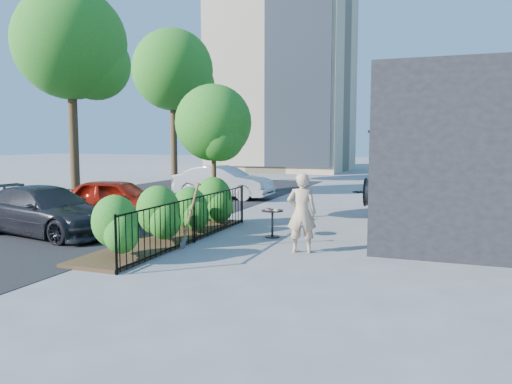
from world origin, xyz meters
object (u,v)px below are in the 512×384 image
at_px(cafe_table, 272,219).
at_px(shovel, 189,220).
at_px(car_darkgrey, 46,211).
at_px(woman, 302,213).
at_px(car_silver, 223,182).
at_px(street_tree_far, 173,75).
at_px(car_red, 117,200).
at_px(patio_tree, 215,127).
at_px(street_tree_near, 71,50).

relative_size(cafe_table, shovel, 0.48).
height_order(shovel, car_darkgrey, shovel).
height_order(woman, shovel, woman).
xyz_separation_m(woman, car_silver, (-5.62, 8.45, -0.19)).
height_order(street_tree_far, car_silver, street_tree_far).
height_order(street_tree_far, car_red, street_tree_far).
xyz_separation_m(cafe_table, shovel, (-1.27, -1.98, 0.20)).
bearing_deg(car_darkgrey, woman, -77.86).
xyz_separation_m(patio_tree, street_tree_near, (-7.70, 3.20, 3.15)).
bearing_deg(woman, cafe_table, -63.98).
distance_m(street_tree_near, cafe_table, 12.27).
height_order(patio_tree, car_silver, patio_tree).
xyz_separation_m(street_tree_near, street_tree_far, (0.00, 8.00, 0.00)).
relative_size(patio_tree, car_red, 1.05).
height_order(shovel, car_red, shovel).
xyz_separation_m(patio_tree, woman, (3.36, -2.85, -1.90)).
bearing_deg(patio_tree, car_silver, 112.01).
bearing_deg(cafe_table, patio_tree, 146.45).
distance_m(patio_tree, street_tree_near, 8.92).
xyz_separation_m(car_silver, car_darkgrey, (-0.98, -8.79, -0.06)).
xyz_separation_m(woman, car_red, (-6.16, 2.03, -0.22)).
bearing_deg(cafe_table, street_tree_near, 154.76).
xyz_separation_m(cafe_table, car_silver, (-4.51, 7.09, 0.20)).
relative_size(car_silver, car_darkgrey, 0.96).
bearing_deg(shovel, car_silver, 109.67).
bearing_deg(street_tree_far, woman, -51.79).
bearing_deg(shovel, street_tree_far, 120.61).
bearing_deg(car_silver, street_tree_near, 115.27).
height_order(car_silver, car_darkgrey, car_silver).
height_order(street_tree_near, shovel, street_tree_near).
bearing_deg(car_darkgrey, car_red, -1.26).
distance_m(cafe_table, shovel, 2.36).
bearing_deg(car_darkgrey, cafe_table, -63.59).
bearing_deg(cafe_table, car_darkgrey, -162.75).
distance_m(patio_tree, shovel, 4.17).
relative_size(shovel, car_red, 0.40).
bearing_deg(car_darkgrey, patio_tree, -36.31).
distance_m(street_tree_far, shovel, 17.83).
bearing_deg(street_tree_far, patio_tree, -55.49).
bearing_deg(shovel, cafe_table, 57.40).
xyz_separation_m(street_tree_far, cafe_table, (9.94, -12.69, -5.45)).
bearing_deg(street_tree_near, shovel, -37.53).
xyz_separation_m(street_tree_far, car_red, (4.89, -12.02, -5.28)).
distance_m(street_tree_far, car_silver, 9.40).
bearing_deg(shovel, woman, 14.56).
bearing_deg(patio_tree, street_tree_near, 157.43).
relative_size(woman, car_red, 0.46).
bearing_deg(street_tree_near, patio_tree, -22.57).
distance_m(patio_tree, car_red, 3.61).
bearing_deg(car_silver, car_darkgrey, 175.09).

